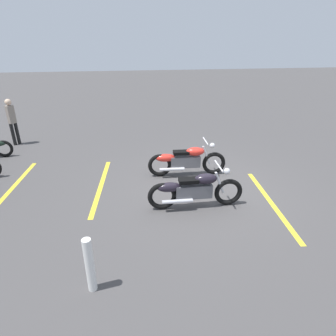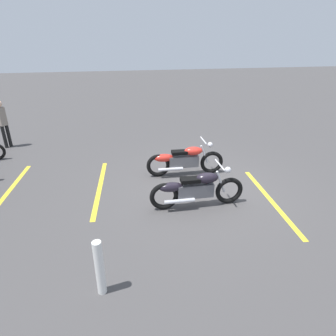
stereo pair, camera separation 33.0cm
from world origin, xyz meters
name	(u,v)px [view 2 (the right image)]	position (x,y,z in m)	size (l,w,h in m)	color
ground_plane	(202,187)	(0.00, 0.00, 0.00)	(60.00, 60.00, 0.00)	#474444
motorcycle_bright_foreground	(183,160)	(0.31, -0.86, 0.46)	(2.23, 0.62, 1.04)	black
motorcycle_dark_foreground	(195,189)	(0.47, 0.86, 0.46)	(2.23, 0.62, 1.04)	black
bystander_near_row	(3,122)	(5.95, -4.38, 0.94)	(0.30, 0.30, 1.68)	black
bollard_post	(100,268)	(2.59, 2.99, 0.48)	(0.14, 0.14, 0.97)	white
parking_stripe_near	(270,200)	(-1.45, 0.96, 0.00)	(3.20, 0.12, 0.01)	yellow
parking_stripe_mid	(100,187)	(2.67, -0.55, 0.00)	(3.20, 0.12, 0.01)	yellow
parking_stripe_far	(9,191)	(4.98, -0.80, 0.00)	(3.20, 0.12, 0.01)	yellow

